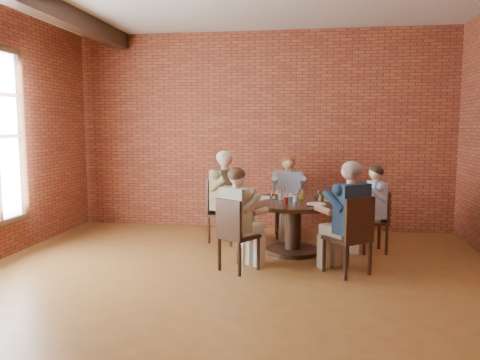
# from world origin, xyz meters

# --- Properties ---
(floor) EXTENTS (7.00, 7.00, 0.00)m
(floor) POSITION_xyz_m (0.00, 0.00, 0.00)
(floor) COLOR #935E2D
(floor) RESTS_ON ground
(wall_back) EXTENTS (7.00, 0.00, 7.00)m
(wall_back) POSITION_xyz_m (0.00, 3.50, 1.70)
(wall_back) COLOR brown
(wall_back) RESTS_ON ground
(dining_table) EXTENTS (1.52, 1.52, 0.75)m
(dining_table) POSITION_xyz_m (0.64, 1.90, 0.53)
(dining_table) COLOR black
(dining_table) RESTS_ON floor
(chair_a) EXTENTS (0.44, 0.44, 0.88)m
(chair_a) POSITION_xyz_m (1.82, 2.12, 0.48)
(chair_a) COLOR black
(chair_a) RESTS_ON floor
(diner_a) EXTENTS (0.65, 0.57, 1.23)m
(diner_a) POSITION_xyz_m (1.75, 2.11, 0.62)
(diner_a) COLOR #36538D
(diner_a) RESTS_ON floor
(chair_b) EXTENTS (0.46, 0.46, 0.92)m
(chair_b) POSITION_xyz_m (0.51, 2.93, 0.50)
(chair_b) COLOR black
(chair_b) RESTS_ON floor
(diner_b) EXTENTS (0.59, 0.69, 1.31)m
(diner_b) POSITION_xyz_m (0.52, 2.85, 0.65)
(diner_b) COLOR #8896AE
(diner_b) RESTS_ON floor
(chair_c) EXTENTS (0.61, 0.61, 0.98)m
(chair_c) POSITION_xyz_m (-0.48, 2.39, 0.53)
(chair_c) COLOR black
(chair_c) RESTS_ON floor
(diner_c) EXTENTS (0.88, 0.81, 1.41)m
(diner_c) POSITION_xyz_m (-0.39, 2.35, 0.70)
(diner_c) COLOR brown
(diner_c) RESTS_ON floor
(chair_d) EXTENTS (0.56, 0.56, 0.91)m
(chair_d) POSITION_xyz_m (-0.04, 0.91, 0.50)
(chair_d) COLOR black
(chair_d) RESTS_ON floor
(diner_d) EXTENTS (0.76, 0.79, 1.28)m
(diner_d) POSITION_xyz_m (0.00, 0.98, 0.64)
(diner_d) COLOR gray
(diner_d) RESTS_ON floor
(chair_e) EXTENTS (0.62, 0.62, 0.96)m
(chair_e) POSITION_xyz_m (1.37, 0.98, 0.52)
(chair_e) COLOR black
(chair_e) RESTS_ON floor
(diner_e) EXTENTS (0.85, 0.87, 1.37)m
(diner_e) POSITION_xyz_m (1.32, 1.05, 0.68)
(diner_e) COLOR #16293F
(diner_e) RESTS_ON floor
(plate_a) EXTENTS (0.26, 0.26, 0.01)m
(plate_a) POSITION_xyz_m (1.11, 1.99, 0.76)
(plate_a) COLOR white
(plate_a) RESTS_ON dining_table
(plate_b) EXTENTS (0.26, 0.26, 0.01)m
(plate_b) POSITION_xyz_m (0.52, 2.39, 0.76)
(plate_b) COLOR white
(plate_b) RESTS_ON dining_table
(plate_c) EXTENTS (0.26, 0.26, 0.01)m
(plate_c) POSITION_xyz_m (0.20, 2.06, 0.76)
(plate_c) COLOR white
(plate_c) RESTS_ON dining_table
(plate_d) EXTENTS (0.26, 0.26, 0.01)m
(plate_d) POSITION_xyz_m (0.95, 1.58, 0.76)
(plate_d) COLOR white
(plate_d) RESTS_ON dining_table
(glass_a) EXTENTS (0.07, 0.07, 0.14)m
(glass_a) POSITION_xyz_m (0.96, 2.03, 0.82)
(glass_a) COLOR white
(glass_a) RESTS_ON dining_table
(glass_b) EXTENTS (0.07, 0.07, 0.14)m
(glass_b) POSITION_xyz_m (0.74, 2.03, 0.82)
(glass_b) COLOR white
(glass_b) RESTS_ON dining_table
(glass_c) EXTENTS (0.07, 0.07, 0.14)m
(glass_c) POSITION_xyz_m (0.47, 2.24, 0.82)
(glass_c) COLOR white
(glass_c) RESTS_ON dining_table
(glass_d) EXTENTS (0.07, 0.07, 0.14)m
(glass_d) POSITION_xyz_m (0.46, 1.97, 0.82)
(glass_d) COLOR white
(glass_d) RESTS_ON dining_table
(glass_e) EXTENTS (0.07, 0.07, 0.14)m
(glass_e) POSITION_xyz_m (0.34, 1.89, 0.82)
(glass_e) COLOR white
(glass_e) RESTS_ON dining_table
(glass_f) EXTENTS (0.07, 0.07, 0.14)m
(glass_f) POSITION_xyz_m (0.55, 1.56, 0.82)
(glass_f) COLOR white
(glass_f) RESTS_ON dining_table
(glass_g) EXTENTS (0.07, 0.07, 0.14)m
(glass_g) POSITION_xyz_m (0.67, 1.78, 0.82)
(glass_g) COLOR white
(glass_g) RESTS_ON dining_table
(glass_h) EXTENTS (0.07, 0.07, 0.14)m
(glass_h) POSITION_xyz_m (1.02, 1.86, 0.82)
(glass_h) COLOR white
(glass_h) RESTS_ON dining_table
(smartphone) EXTENTS (0.12, 0.16, 0.01)m
(smartphone) POSITION_xyz_m (0.89, 1.49, 0.75)
(smartphone) COLOR black
(smartphone) RESTS_ON dining_table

